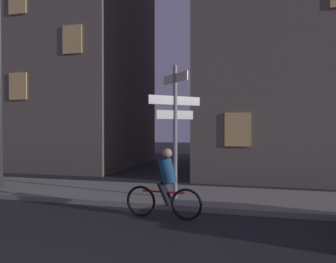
{
  "coord_description": "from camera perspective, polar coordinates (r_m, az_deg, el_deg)",
  "views": [
    {
      "loc": [
        3.17,
        -2.12,
        2.11
      ],
      "look_at": [
        0.98,
        6.27,
        1.98
      ],
      "focal_mm": 35.11,
      "sensor_mm": 36.0,
      "label": 1
    }
  ],
  "objects": [
    {
      "name": "building_left_block",
      "position": [
        19.62,
        -17.49,
        13.05
      ],
      "size": [
        8.17,
        7.54,
        12.52
      ],
      "color": "#6B6056",
      "rests_on": "ground_plane"
    },
    {
      "name": "signpost",
      "position": [
        9.03,
        1.24,
        2.08
      ],
      "size": [
        1.18,
        1.18,
        3.65
      ],
      "color": "gray",
      "rests_on": "sidewalk_kerb"
    },
    {
      "name": "street_lamp",
      "position": [
        11.97,
        -26.51,
        9.87
      ],
      "size": [
        1.55,
        0.28,
        6.61
      ],
      "color": "#2D2D30",
      "rests_on": "sidewalk_kerb"
    },
    {
      "name": "cyclist",
      "position": [
        7.6,
        -0.48,
        -9.43
      ],
      "size": [
        1.82,
        0.34,
        1.61
      ],
      "color": "black",
      "rests_on": "ground_plane"
    },
    {
      "name": "sidewalk_kerb",
      "position": [
        10.09,
        -4.03,
        -10.78
      ],
      "size": [
        40.0,
        2.84,
        0.14
      ],
      "primitive_type": "cube",
      "color": "gray",
      "rests_on": "ground_plane"
    }
  ]
}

